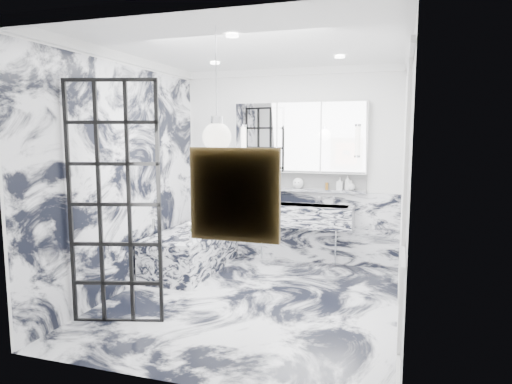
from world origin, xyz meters
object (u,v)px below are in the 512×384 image
(crittall_door, at_px, (114,204))
(trough_sink, at_px, (296,215))
(mirror_cabinet, at_px, (300,138))
(bathtub, at_px, (192,250))

(crittall_door, bearing_deg, trough_sink, 47.19)
(crittall_door, relative_size, trough_sink, 1.49)
(crittall_door, xyz_separation_m, mirror_cabinet, (1.27, 2.66, 0.63))
(mirror_cabinet, bearing_deg, crittall_door, -115.50)
(crittall_door, height_order, trough_sink, crittall_door)
(crittall_door, relative_size, bathtub, 1.44)
(mirror_cabinet, relative_size, bathtub, 1.15)
(trough_sink, relative_size, bathtub, 0.97)
(trough_sink, xyz_separation_m, mirror_cabinet, (-0.00, 0.17, 1.09))
(crittall_door, distance_m, mirror_cabinet, 3.01)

